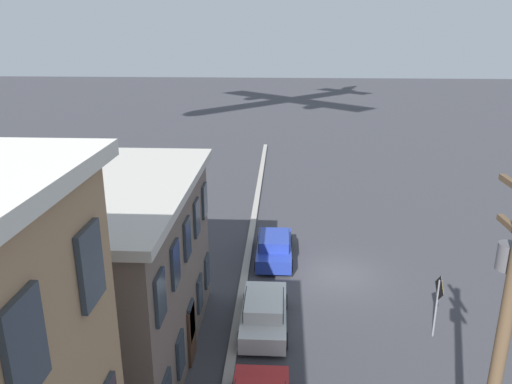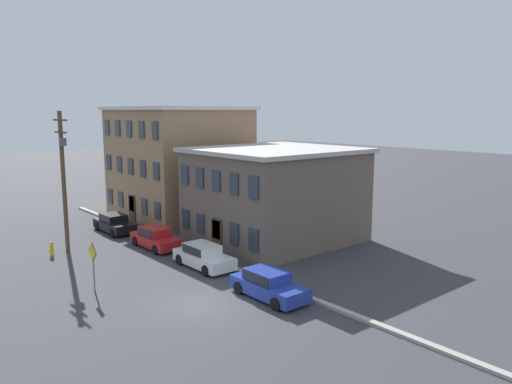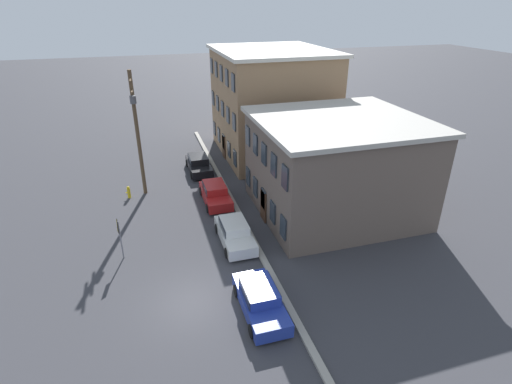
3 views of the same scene
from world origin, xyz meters
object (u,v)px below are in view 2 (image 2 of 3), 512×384
(car_white, at_px, (203,255))
(caution_sign, at_px, (93,258))
(car_black, at_px, (114,223))
(car_blue, at_px, (268,284))
(car_red, at_px, (156,237))
(utility_pole, at_px, (63,174))
(fire_hydrant, at_px, (52,249))

(car_white, relative_size, caution_sign, 1.63)
(car_white, height_order, caution_sign, caution_sign)
(car_black, height_order, car_white, same)
(car_blue, distance_m, caution_sign, 9.33)
(car_blue, bearing_deg, car_red, 178.98)
(utility_pole, bearing_deg, fire_hydrant, -68.76)
(car_black, xyz_separation_m, caution_sign, (11.81, -6.48, 1.07))
(car_blue, height_order, fire_hydrant, car_blue)
(caution_sign, height_order, fire_hydrant, caution_sign)
(car_black, relative_size, car_red, 1.00)
(car_black, height_order, fire_hydrant, car_black)
(car_blue, bearing_deg, car_white, 177.40)
(car_blue, distance_m, fire_hydrant, 15.97)
(caution_sign, xyz_separation_m, fire_hydrant, (-8.17, 0.44, -1.33))
(car_black, relative_size, fire_hydrant, 4.58)
(car_red, xyz_separation_m, car_blue, (12.20, -0.22, 0.00))
(fire_hydrant, bearing_deg, car_red, 67.80)
(fire_hydrant, bearing_deg, car_white, 37.13)
(car_blue, xyz_separation_m, utility_pole, (-15.24, -4.83, 4.58))
(car_blue, bearing_deg, utility_pole, -162.40)
(caution_sign, bearing_deg, utility_pole, 169.02)
(car_black, xyz_separation_m, car_white, (12.04, 0.32, 0.00))
(car_blue, xyz_separation_m, fire_hydrant, (-14.76, -6.07, -0.27))
(car_white, distance_m, caution_sign, 6.89)
(caution_sign, distance_m, utility_pole, 9.49)
(car_white, bearing_deg, utility_pole, -150.03)
(car_black, relative_size, caution_sign, 1.63)
(car_black, height_order, utility_pole, utility_pole)
(caution_sign, relative_size, fire_hydrant, 2.81)
(fire_hydrant, bearing_deg, car_black, 121.07)
(car_black, xyz_separation_m, car_red, (6.21, 0.25, 0.00))
(car_white, xyz_separation_m, utility_pole, (-8.88, -5.12, 4.58))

